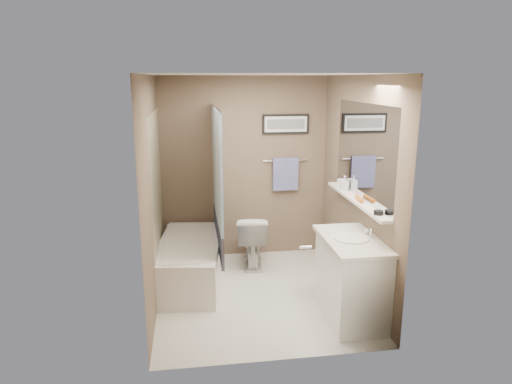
{
  "coord_description": "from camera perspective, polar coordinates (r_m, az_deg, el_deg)",
  "views": [
    {
      "loc": [
        -0.7,
        -4.65,
        2.36
      ],
      "look_at": [
        0.0,
        0.15,
        1.15
      ],
      "focal_mm": 32.0,
      "sensor_mm": 36.0,
      "label": 1
    }
  ],
  "objects": [
    {
      "name": "towel_bar",
      "position": [
        6.09,
        3.69,
        3.96
      ],
      "size": [
        0.6,
        0.02,
        0.02
      ],
      "primitive_type": "cylinder",
      "rotation": [
        0.0,
        1.57,
        0.0
      ],
      "color": "silver",
      "rests_on": "wall_back"
    },
    {
      "name": "towel",
      "position": [
        6.11,
        3.7,
        2.26
      ],
      "size": [
        0.34,
        0.05,
        0.44
      ],
      "primitive_type": "cube",
      "color": "#888EC6",
      "rests_on": "towel_bar"
    },
    {
      "name": "bathtub",
      "position": [
        5.52,
        -8.27,
        -8.64
      ],
      "size": [
        0.87,
        1.57,
        0.5
      ],
      "primitive_type": "cube",
      "rotation": [
        0.0,
        0.0,
        -0.12
      ],
      "color": "white",
      "rests_on": "ground"
    },
    {
      "name": "ground",
      "position": [
        5.26,
        0.24,
        -12.64
      ],
      "size": [
        2.5,
        2.5,
        0.0
      ],
      "primitive_type": "plane",
      "color": "silver",
      "rests_on": "ground"
    },
    {
      "name": "hair_brush_front",
      "position": [
        4.89,
        12.78,
        -0.84
      ],
      "size": [
        0.06,
        0.22,
        0.04
      ],
      "primitive_type": "cylinder",
      "rotation": [
        1.57,
        0.0,
        -0.09
      ],
      "color": "#C2631B",
      "rests_on": "shelf"
    },
    {
      "name": "glass_jar",
      "position": [
        5.44,
        10.52,
        1.08
      ],
      "size": [
        0.08,
        0.08,
        0.1
      ],
      "primitive_type": "cylinder",
      "color": "silver",
      "rests_on": "shelf"
    },
    {
      "name": "wall_right",
      "position": [
        5.11,
        12.31,
        0.56
      ],
      "size": [
        0.04,
        2.5,
        2.4
      ],
      "primitive_type": "cube",
      "color": "brown",
      "rests_on": "ground"
    },
    {
      "name": "candle_bowl_near",
      "position": [
        4.44,
        15.06,
        -2.5
      ],
      "size": [
        0.09,
        0.09,
        0.04
      ],
      "primitive_type": "cylinder",
      "color": "black",
      "rests_on": "shelf"
    },
    {
      "name": "art_frame",
      "position": [
        6.04,
        3.73,
        8.47
      ],
      "size": [
        0.62,
        0.02,
        0.26
      ],
      "primitive_type": "cube",
      "color": "black",
      "rests_on": "wall_back"
    },
    {
      "name": "curtain_rod",
      "position": [
        5.17,
        -5.04,
        10.51
      ],
      "size": [
        0.02,
        1.55,
        0.02
      ],
      "primitive_type": "cylinder",
      "rotation": [
        1.57,
        0.0,
        0.0
      ],
      "color": "silver",
      "rests_on": "wall_left"
    },
    {
      "name": "soap_bottle",
      "position": [
        5.31,
        10.98,
        1.12
      ],
      "size": [
        0.08,
        0.08,
        0.17
      ],
      "primitive_type": "imported",
      "rotation": [
        0.0,
        0.0,
        0.08
      ],
      "color": "#999999",
      "rests_on": "shelf"
    },
    {
      "name": "faucet_knob",
      "position": [
        4.72,
        13.72,
        -4.82
      ],
      "size": [
        0.05,
        0.05,
        0.05
      ],
      "primitive_type": "sphere",
      "color": "silver",
      "rests_on": "countertop"
    },
    {
      "name": "tile_surround",
      "position": [
        5.34,
        -12.22,
        -1.07
      ],
      "size": [
        0.02,
        1.55,
        2.0
      ],
      "primitive_type": "cube",
      "color": "tan",
      "rests_on": "wall_left"
    },
    {
      "name": "wall_back",
      "position": [
        6.04,
        -1.48,
        2.92
      ],
      "size": [
        2.2,
        0.04,
        2.4
      ],
      "primitive_type": "cube",
      "color": "brown",
      "rests_on": "ground"
    },
    {
      "name": "shelf",
      "position": [
        4.99,
        12.36,
        -0.97
      ],
      "size": [
        0.12,
        1.6,
        0.03
      ],
      "primitive_type": "cube",
      "color": "silver",
      "rests_on": "wall_right"
    },
    {
      "name": "vanity",
      "position": [
        4.74,
        11.79,
        -10.73
      ],
      "size": [
        0.51,
        0.9,
        0.8
      ],
      "primitive_type": "cube",
      "rotation": [
        0.0,
        0.0,
        -0.01
      ],
      "color": "white",
      "rests_on": "ground"
    },
    {
      "name": "pink_comb",
      "position": [
        5.19,
        11.51,
        -0.13
      ],
      "size": [
        0.04,
        0.16,
        0.01
      ],
      "primitive_type": "cube",
      "rotation": [
        0.0,
        0.0,
        0.05
      ],
      "color": "#FD9BBA",
      "rests_on": "shelf"
    },
    {
      "name": "curtain_upper",
      "position": [
        5.25,
        -4.88,
        3.41
      ],
      "size": [
        0.03,
        1.45,
        1.28
      ],
      "primitive_type": "cube",
      "color": "silver",
      "rests_on": "curtain_rod"
    },
    {
      "name": "art_image",
      "position": [
        6.03,
        3.76,
        8.45
      ],
      "size": [
        0.5,
        0.0,
        0.13
      ],
      "primitive_type": "cube",
      "color": "#595959",
      "rests_on": "art_mat"
    },
    {
      "name": "ceiling",
      "position": [
        4.7,
        0.27,
        14.25
      ],
      "size": [
        2.2,
        2.5,
        0.04
      ],
      "primitive_type": "cube",
      "color": "white",
      "rests_on": "wall_back"
    },
    {
      "name": "faucet_spout",
      "position": [
        4.63,
        14.19,
        -4.97
      ],
      "size": [
        0.02,
        0.02,
        0.1
      ],
      "primitive_type": "cylinder",
      "color": "silver",
      "rests_on": "countertop"
    },
    {
      "name": "mirror",
      "position": [
        4.9,
        13.29,
        4.94
      ],
      "size": [
        0.02,
        1.6,
        1.0
      ],
      "primitive_type": "cube",
      "color": "silver",
      "rests_on": "wall_right"
    },
    {
      "name": "art_mat",
      "position": [
        6.03,
        3.76,
        8.46
      ],
      "size": [
        0.56,
        0.0,
        0.2
      ],
      "primitive_type": "cube",
      "color": "white",
      "rests_on": "art_frame"
    },
    {
      "name": "wall_left",
      "position": [
        4.81,
        -12.58,
        -0.3
      ],
      "size": [
        0.04,
        2.5,
        2.4
      ],
      "primitive_type": "cube",
      "color": "brown",
      "rests_on": "ground"
    },
    {
      "name": "wall_front",
      "position": [
        3.68,
        3.1,
        -4.4
      ],
      "size": [
        2.2,
        0.04,
        2.4
      ],
      "primitive_type": "cube",
      "color": "brown",
      "rests_on": "ground"
    },
    {
      "name": "toilet",
      "position": [
        5.91,
        -0.49,
        -5.98
      ],
      "size": [
        0.46,
        0.71,
        0.68
      ],
      "primitive_type": "imported",
      "rotation": [
        0.0,
        0.0,
        3.01
      ],
      "color": "silver",
      "rests_on": "ground"
    },
    {
      "name": "door",
      "position": [
        3.88,
        11.15,
        -6.82
      ],
      "size": [
        0.8,
        0.02,
        2.0
      ],
      "primitive_type": "cube",
      "color": "silver",
      "rests_on": "wall_front"
    },
    {
      "name": "curtain_lower",
      "position": [
        5.46,
        -4.71,
        -5.08
      ],
      "size": [
        0.03,
        1.45,
        0.36
      ],
      "primitive_type": "cube",
      "color": "#292F4C",
      "rests_on": "curtain_rod"
    },
    {
      "name": "countertop",
      "position": [
        4.58,
        11.93,
        -5.96
      ],
      "size": [
        0.54,
        0.96,
        0.04
      ],
      "primitive_type": "cube",
      "color": "beige",
      "rests_on": "vanity"
    },
    {
      "name": "door_handle",
      "position": [
        3.83,
        6.19,
        -6.89
      ],
      "size": [
        0.1,
        0.02,
        0.02
      ],
      "primitive_type": "cylinder",
      "rotation": [
        0.0,
        1.57,
        0.0
      ],
      "color": "silver",
      "rests_on": "door"
    },
    {
      "name": "sink_basin",
      "position": [
        4.57,
        11.83,
        -5.64
      ],
      "size": [
        0.34,
        0.34,
        0.01
      ],
      "primitive_type": "cylinder",
      "color": "silver",
      "rests_on": "countertop"
    },
    {
      "name": "tub_rim",
      "position": [
        5.43,
        -8.36,
        -6.2
      ],
      "size": [
        0.56,
        1.36,
        0.02
      ],
      "primitive_type": "cube",
      "color": "white",
      "rests_on": "bathtub"
    }
  ]
}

